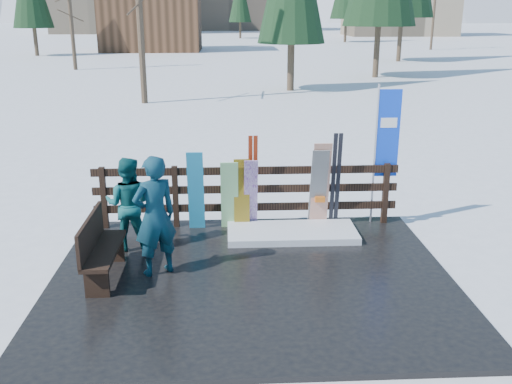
{
  "coord_description": "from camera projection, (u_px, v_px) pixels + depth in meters",
  "views": [
    {
      "loc": [
        -0.34,
        -7.79,
        3.88
      ],
      "look_at": [
        0.12,
        1.0,
        1.1
      ],
      "focal_mm": 40.0,
      "sensor_mm": 36.0,
      "label": 1
    }
  ],
  "objects": [
    {
      "name": "deck",
      "position": [
        252.0,
        279.0,
        8.59
      ],
      "size": [
        6.0,
        5.0,
        0.08
      ],
      "primitive_type": "cube",
      "color": "black",
      "rests_on": "ground"
    },
    {
      "name": "fence",
      "position": [
        246.0,
        191.0,
        10.48
      ],
      "size": [
        5.6,
        0.1,
        1.15
      ],
      "color": "black",
      "rests_on": "deck"
    },
    {
      "name": "ground",
      "position": [
        252.0,
        281.0,
        8.61
      ],
      "size": [
        700.0,
        700.0,
        0.0
      ],
      "primitive_type": "plane",
      "color": "white",
      "rests_on": "ground"
    },
    {
      "name": "rental_flag",
      "position": [
        385.0,
        139.0,
        10.37
      ],
      "size": [
        0.45,
        0.04,
        2.6
      ],
      "color": "silver",
      "rests_on": "deck"
    },
    {
      "name": "snowboard_5",
      "position": [
        320.0,
        186.0,
        10.29
      ],
      "size": [
        0.32,
        0.35,
        1.63
      ],
      "primitive_type": "cube",
      "rotation": [
        0.2,
        0.0,
        0.0
      ],
      "color": "silver",
      "rests_on": "deck"
    },
    {
      "name": "bench",
      "position": [
        99.0,
        246.0,
        8.38
      ],
      "size": [
        0.41,
        1.5,
        0.97
      ],
      "color": "black",
      "rests_on": "deck"
    },
    {
      "name": "snow_patch",
      "position": [
        292.0,
        233.0,
        10.13
      ],
      "size": [
        2.28,
        1.0,
        0.12
      ],
      "primitive_type": "cube",
      "color": "white",
      "rests_on": "deck"
    },
    {
      "name": "snowboard_1",
      "position": [
        230.0,
        196.0,
        10.26
      ],
      "size": [
        0.31,
        0.29,
        1.3
      ],
      "primitive_type": "cube",
      "rotation": [
        0.2,
        0.0,
        0.0
      ],
      "color": "white",
      "rests_on": "deck"
    },
    {
      "name": "person_back",
      "position": [
        128.0,
        204.0,
        9.39
      ],
      "size": [
        0.83,
        0.68,
        1.57
      ],
      "primitive_type": "imported",
      "rotation": [
        0.0,
        0.0,
        3.03
      ],
      "color": "#0F5255",
      "rests_on": "deck"
    },
    {
      "name": "snowboard_2",
      "position": [
        242.0,
        194.0,
        10.26
      ],
      "size": [
        0.28,
        0.17,
        1.34
      ],
      "primitive_type": "cube",
      "rotation": [
        0.11,
        0.0,
        0.0
      ],
      "color": "yellow",
      "rests_on": "deck"
    },
    {
      "name": "snowboard_0",
      "position": [
        196.0,
        191.0,
        10.2
      ],
      "size": [
        0.29,
        0.26,
        1.49
      ],
      "primitive_type": "cube",
      "rotation": [
        0.16,
        0.0,
        0.0
      ],
      "color": "#238FBE",
      "rests_on": "deck"
    },
    {
      "name": "snowboard_4",
      "position": [
        318.0,
        189.0,
        10.3
      ],
      "size": [
        0.3,
        0.42,
        1.52
      ],
      "primitive_type": "cube",
      "rotation": [
        0.25,
        0.0,
        0.0
      ],
      "color": "black",
      "rests_on": "deck"
    },
    {
      "name": "person_front",
      "position": [
        155.0,
        216.0,
        8.44
      ],
      "size": [
        0.8,
        0.72,
        1.84
      ],
      "primitive_type": "imported",
      "rotation": [
        0.0,
        0.0,
        3.67
      ],
      "color": "#0F4A52",
      "rests_on": "deck"
    },
    {
      "name": "snowboard_3",
      "position": [
        251.0,
        194.0,
        10.27
      ],
      "size": [
        0.24,
        0.39,
        1.34
      ],
      "primitive_type": "cube",
      "rotation": [
        0.26,
        0.0,
        0.0
      ],
      "color": "white",
      "rests_on": "deck"
    },
    {
      "name": "ski_pair_b",
      "position": [
        336.0,
        180.0,
        10.35
      ],
      "size": [
        0.17,
        0.2,
        1.78
      ],
      "color": "black",
      "rests_on": "deck"
    },
    {
      "name": "ski_pair_a",
      "position": [
        253.0,
        182.0,
        10.28
      ],
      "size": [
        0.17,
        0.23,
        1.75
      ],
      "color": "maroon",
      "rests_on": "deck"
    }
  ]
}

